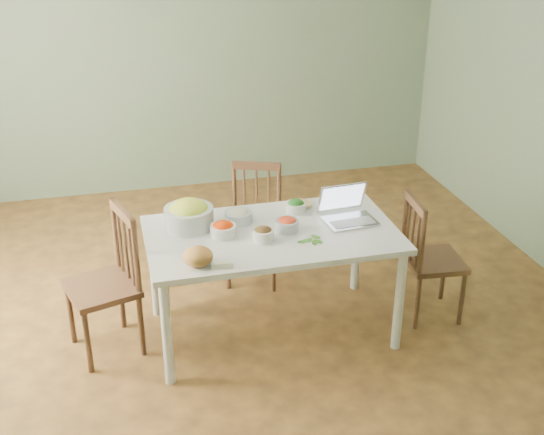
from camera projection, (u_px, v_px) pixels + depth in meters
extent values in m
cube|color=#402918|center=(232.00, 324.00, 4.75)|extent=(5.00, 5.00, 0.00)
cube|color=#637C5C|center=(175.00, 48.00, 6.35)|extent=(5.00, 0.00, 2.70)
cube|color=#637C5C|center=(391.00, 410.00, 1.98)|extent=(5.00, 0.00, 2.70)
ellipsoid|color=#A27039|center=(198.00, 256.00, 3.96)|extent=(0.17, 0.17, 0.11)
cube|color=white|center=(222.00, 265.00, 3.95)|extent=(0.13, 0.05, 0.03)
cylinder|color=tan|center=(299.00, 205.00, 4.72)|extent=(0.22, 0.22, 0.02)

